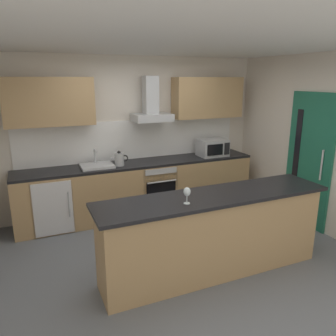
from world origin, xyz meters
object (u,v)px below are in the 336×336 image
oven (155,186)px  microwave (213,148)px  refrigerator (52,202)px  range_hood (151,107)px  kettle (119,159)px  wine_glass (187,192)px  sink (97,165)px

oven → microwave: 1.25m
refrigerator → microwave: size_ratio=1.70×
refrigerator → microwave: bearing=-0.5°
refrigerator → range_hood: range_hood is taller
refrigerator → microwave: 2.84m
microwave → kettle: (-1.71, -0.01, -0.04)m
refrigerator → kettle: kettle is taller
kettle → wine_glass: 2.09m
oven → refrigerator: 1.68m
refrigerator → sink: (0.72, 0.01, 0.50)m
microwave → range_hood: 1.33m
kettle → sink: bearing=172.7°
range_hood → wine_glass: size_ratio=4.05×
refrigerator → range_hood: bearing=4.5°
range_hood → sink: bearing=-173.0°
range_hood → microwave: bearing=-8.2°
oven → refrigerator: bearing=-179.9°
sink → wine_glass: bearing=-76.7°
oven → kettle: bearing=-176.8°
oven → sink: 1.07m
sink → kettle: 0.36m
microwave → kettle: size_ratio=1.73×
microwave → range_hood: (-1.10, 0.16, 0.74)m
wine_glass → sink: bearing=103.3°
microwave → refrigerator: bearing=179.5°
sink → kettle: sink is taller
microwave → range_hood: range_hood is taller
sink → wine_glass: size_ratio=2.81×
kettle → wine_glass: bearing=-85.9°
range_hood → oven: bearing=-90.0°
refrigerator → sink: bearing=1.1°
kettle → range_hood: range_hood is taller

